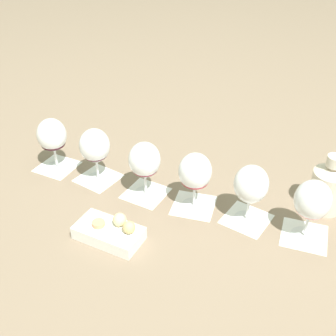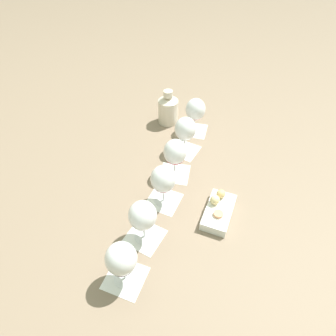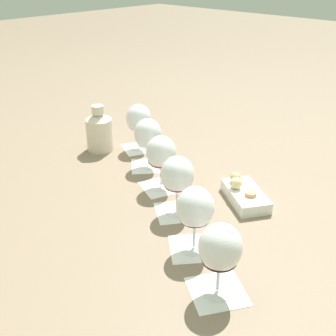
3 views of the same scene
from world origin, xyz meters
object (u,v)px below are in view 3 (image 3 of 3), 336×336
(wine_glass_1, at_px, (148,136))
(wine_glass_3, at_px, (177,177))
(wine_glass_2, at_px, (161,155))
(snack_dish, at_px, (244,194))
(wine_glass_0, at_px, (139,120))
(wine_glass_4, at_px, (195,210))
(wine_glass_5, at_px, (220,250))
(ceramic_vase, at_px, (99,131))

(wine_glass_1, xyz_separation_m, wine_glass_3, (0.27, -0.15, 0.00))
(wine_glass_2, xyz_separation_m, snack_dish, (0.23, 0.11, -0.09))
(wine_glass_0, relative_size, wine_glass_4, 1.00)
(wine_glass_0, xyz_separation_m, wine_glass_5, (0.67, -0.40, 0.00))
(wine_glass_1, height_order, wine_glass_2, same)
(wine_glass_0, relative_size, wine_glass_3, 1.00)
(wine_glass_1, height_order, snack_dish, wine_glass_1)
(wine_glass_1, relative_size, wine_glass_5, 1.00)
(wine_glass_2, bearing_deg, wine_glass_5, -30.95)
(wine_glass_5, bearing_deg, snack_dish, 116.30)
(wine_glass_0, height_order, wine_glass_5, same)
(wine_glass_2, bearing_deg, wine_glass_0, 149.91)
(wine_glass_4, bearing_deg, wine_glass_3, 146.64)
(snack_dish, bearing_deg, ceramic_vase, -174.13)
(ceramic_vase, bearing_deg, wine_glass_3, -13.52)
(wine_glass_0, bearing_deg, ceramic_vase, -132.06)
(wine_glass_2, bearing_deg, ceramic_vase, 172.63)
(wine_glass_3, distance_m, snack_dish, 0.22)
(wine_glass_0, distance_m, wine_glass_1, 0.15)
(wine_glass_1, distance_m, snack_dish, 0.38)
(wine_glass_1, xyz_separation_m, ceramic_vase, (-0.23, -0.03, -0.04))
(wine_glass_3, bearing_deg, wine_glass_2, 151.37)
(wine_glass_0, distance_m, wine_glass_5, 0.78)
(wine_glass_0, height_order, snack_dish, wine_glass_0)
(ceramic_vase, bearing_deg, wine_glass_4, -18.45)
(ceramic_vase, relative_size, snack_dish, 0.88)
(wine_glass_2, xyz_separation_m, wine_glass_5, (0.41, -0.24, 0.00))
(wine_glass_3, distance_m, ceramic_vase, 0.51)
(wine_glass_4, bearing_deg, wine_glass_1, 149.60)
(wine_glass_2, height_order, wine_glass_5, same)
(wine_glass_4, bearing_deg, wine_glass_2, 148.86)
(wine_glass_3, distance_m, wine_glass_5, 0.32)
(wine_glass_0, xyz_separation_m, wine_glass_2, (0.27, -0.15, 0.00))
(wine_glass_3, height_order, wine_glass_4, same)
(wine_glass_5, xyz_separation_m, ceramic_vase, (-0.77, 0.29, -0.04))
(wine_glass_0, relative_size, wine_glass_5, 1.00)
(wine_glass_2, distance_m, wine_glass_5, 0.47)
(wine_glass_4, distance_m, ceramic_vase, 0.67)
(wine_glass_3, relative_size, wine_glass_4, 1.00)
(snack_dish, bearing_deg, wine_glass_5, -63.70)
(wine_glass_1, distance_m, wine_glass_3, 0.30)
(wine_glass_3, bearing_deg, ceramic_vase, 166.48)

